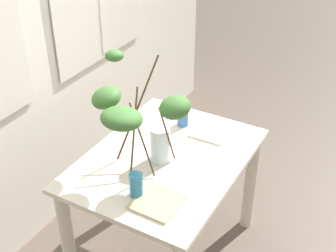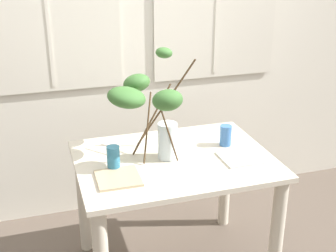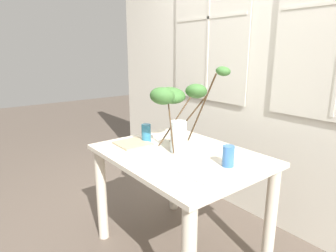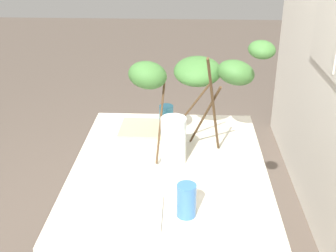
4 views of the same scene
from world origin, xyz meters
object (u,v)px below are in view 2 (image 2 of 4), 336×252
object	(u,v)px
dining_table	(174,183)
vase_with_branches	(147,103)
drinking_glass_blue_right	(226,135)
plate_square_right	(239,158)
plate_square_left	(118,178)
drinking_glass_blue_left	(113,158)

from	to	relation	value
dining_table	vase_with_branches	xyz separation A→B (m)	(-0.13, 0.09, 0.48)
dining_table	vase_with_branches	bearing A→B (deg)	143.81
drinking_glass_blue_right	plate_square_right	size ratio (longest dim) A/B	0.59
plate_square_left	plate_square_right	distance (m)	0.71
drinking_glass_blue_left	drinking_glass_blue_right	size ratio (longest dim) A/B	1.05
plate_square_right	vase_with_branches	bearing A→B (deg)	156.52
drinking_glass_blue_left	drinking_glass_blue_right	distance (m)	0.72
dining_table	plate_square_right	xyz separation A→B (m)	(0.36, -0.12, 0.17)
drinking_glass_blue_left	plate_square_left	xyz separation A→B (m)	(-0.00, -0.12, -0.06)
drinking_glass_blue_right	plate_square_left	size ratio (longest dim) A/B	0.56
dining_table	plate_square_right	distance (m)	0.41
plate_square_right	drinking_glass_blue_right	bearing A→B (deg)	91.02
drinking_glass_blue_left	plate_square_left	bearing A→B (deg)	-90.37
plate_square_left	drinking_glass_blue_left	bearing A→B (deg)	89.63
vase_with_branches	drinking_glass_blue_right	xyz separation A→B (m)	(0.48, -0.02, -0.25)
plate_square_right	dining_table	bearing A→B (deg)	161.87
dining_table	plate_square_right	size ratio (longest dim) A/B	5.22
vase_with_branches	drinking_glass_blue_right	size ratio (longest dim) A/B	4.82
drinking_glass_blue_right	plate_square_left	bearing A→B (deg)	-162.02
drinking_glass_blue_left	plate_square_right	world-z (taller)	drinking_glass_blue_left
vase_with_branches	drinking_glass_blue_left	world-z (taller)	vase_with_branches
vase_with_branches	plate_square_left	xyz separation A→B (m)	(-0.23, -0.25, -0.31)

